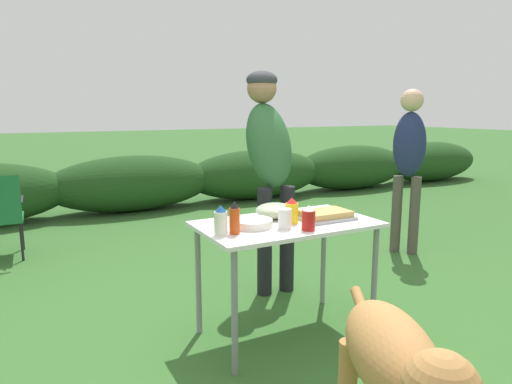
{
  "coord_description": "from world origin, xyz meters",
  "views": [
    {
      "loc": [
        -1.46,
        -2.34,
        1.43
      ],
      "look_at": [
        -0.06,
        0.29,
        0.89
      ],
      "focal_mm": 32.0,
      "sensor_mm": 36.0,
      "label": 1
    }
  ],
  "objects_px": {
    "mayo_bottle": "(221,221)",
    "plate_stack": "(252,223)",
    "food_tray": "(325,215)",
    "paper_cup_stack": "(285,219)",
    "standing_person_in_dark_puffer": "(269,153)",
    "mixing_bowl": "(275,211)",
    "dog": "(396,366)",
    "hot_sauce_bottle": "(235,218)",
    "mustard_bottle": "(292,211)",
    "ketchup_bottle": "(308,218)",
    "standing_person_with_beanie": "(409,154)",
    "folding_table": "(287,234)"
  },
  "relations": [
    {
      "from": "mayo_bottle",
      "to": "ketchup_bottle",
      "type": "bearing_deg",
      "value": -16.56
    },
    {
      "from": "plate_stack",
      "to": "standing_person_in_dark_puffer",
      "type": "distance_m",
      "value": 0.98
    },
    {
      "from": "mixing_bowl",
      "to": "mayo_bottle",
      "type": "bearing_deg",
      "value": -155.48
    },
    {
      "from": "mayo_bottle",
      "to": "plate_stack",
      "type": "bearing_deg",
      "value": 18.71
    },
    {
      "from": "mixing_bowl",
      "to": "standing_person_with_beanie",
      "type": "relative_size",
      "value": 0.16
    },
    {
      "from": "standing_person_in_dark_puffer",
      "to": "food_tray",
      "type": "bearing_deg",
      "value": -90.0
    },
    {
      "from": "food_tray",
      "to": "plate_stack",
      "type": "relative_size",
      "value": 1.4
    },
    {
      "from": "ketchup_bottle",
      "to": "standing_person_with_beanie",
      "type": "bearing_deg",
      "value": 29.76
    },
    {
      "from": "plate_stack",
      "to": "standing_person_in_dark_puffer",
      "type": "xyz_separation_m",
      "value": [
        0.54,
        0.74,
        0.33
      ]
    },
    {
      "from": "folding_table",
      "to": "plate_stack",
      "type": "xyz_separation_m",
      "value": [
        -0.24,
        0.0,
        0.1
      ]
    },
    {
      "from": "mixing_bowl",
      "to": "ketchup_bottle",
      "type": "height_order",
      "value": "ketchup_bottle"
    },
    {
      "from": "dog",
      "to": "folding_table",
      "type": "bearing_deg",
      "value": -78.03
    },
    {
      "from": "plate_stack",
      "to": "ketchup_bottle",
      "type": "bearing_deg",
      "value": -41.92
    },
    {
      "from": "food_tray",
      "to": "mixing_bowl",
      "type": "bearing_deg",
      "value": 144.22
    },
    {
      "from": "paper_cup_stack",
      "to": "standing_person_in_dark_puffer",
      "type": "height_order",
      "value": "standing_person_in_dark_puffer"
    },
    {
      "from": "plate_stack",
      "to": "dog",
      "type": "distance_m",
      "value": 1.24
    },
    {
      "from": "ketchup_bottle",
      "to": "mayo_bottle",
      "type": "bearing_deg",
      "value": 163.44
    },
    {
      "from": "paper_cup_stack",
      "to": "mayo_bottle",
      "type": "distance_m",
      "value": 0.39
    },
    {
      "from": "plate_stack",
      "to": "mustard_bottle",
      "type": "distance_m",
      "value": 0.26
    },
    {
      "from": "ketchup_bottle",
      "to": "mayo_bottle",
      "type": "relative_size",
      "value": 0.88
    },
    {
      "from": "mustard_bottle",
      "to": "dog",
      "type": "bearing_deg",
      "value": -103.25
    },
    {
      "from": "folding_table",
      "to": "food_tray",
      "type": "distance_m",
      "value": 0.28
    },
    {
      "from": "hot_sauce_bottle",
      "to": "ketchup_bottle",
      "type": "distance_m",
      "value": 0.43
    },
    {
      "from": "plate_stack",
      "to": "dog",
      "type": "xyz_separation_m",
      "value": [
        -0.02,
        -1.21,
        -0.28
      ]
    },
    {
      "from": "hot_sauce_bottle",
      "to": "dog",
      "type": "distance_m",
      "value": 1.18
    },
    {
      "from": "food_tray",
      "to": "ketchup_bottle",
      "type": "xyz_separation_m",
      "value": [
        -0.25,
        -0.17,
        0.04
      ]
    },
    {
      "from": "standing_person_with_beanie",
      "to": "dog",
      "type": "height_order",
      "value": "standing_person_with_beanie"
    },
    {
      "from": "paper_cup_stack",
      "to": "standing_person_in_dark_puffer",
      "type": "xyz_separation_m",
      "value": [
        0.39,
        0.87,
        0.3
      ]
    },
    {
      "from": "hot_sauce_bottle",
      "to": "mayo_bottle",
      "type": "distance_m",
      "value": 0.08
    },
    {
      "from": "ketchup_bottle",
      "to": "standing_person_with_beanie",
      "type": "relative_size",
      "value": 0.09
    },
    {
      "from": "paper_cup_stack",
      "to": "hot_sauce_bottle",
      "type": "height_order",
      "value": "hot_sauce_bottle"
    },
    {
      "from": "hot_sauce_bottle",
      "to": "mustard_bottle",
      "type": "xyz_separation_m",
      "value": [
        0.41,
        0.06,
        -0.01
      ]
    },
    {
      "from": "paper_cup_stack",
      "to": "mustard_bottle",
      "type": "height_order",
      "value": "mustard_bottle"
    },
    {
      "from": "folding_table",
      "to": "plate_stack",
      "type": "height_order",
      "value": "plate_stack"
    },
    {
      "from": "ketchup_bottle",
      "to": "mustard_bottle",
      "type": "bearing_deg",
      "value": 88.68
    },
    {
      "from": "hot_sauce_bottle",
      "to": "paper_cup_stack",
      "type": "bearing_deg",
      "value": -6.03
    },
    {
      "from": "mixing_bowl",
      "to": "mustard_bottle",
      "type": "bearing_deg",
      "value": -84.53
    },
    {
      "from": "mixing_bowl",
      "to": "ketchup_bottle",
      "type": "relative_size",
      "value": 1.72
    },
    {
      "from": "mustard_bottle",
      "to": "dog",
      "type": "distance_m",
      "value": 1.25
    },
    {
      "from": "folding_table",
      "to": "food_tray",
      "type": "xyz_separation_m",
      "value": [
        0.26,
        -0.05,
        0.1
      ]
    },
    {
      "from": "mixing_bowl",
      "to": "dog",
      "type": "bearing_deg",
      "value": -100.89
    },
    {
      "from": "paper_cup_stack",
      "to": "mayo_bottle",
      "type": "xyz_separation_m",
      "value": [
        -0.39,
        0.05,
        0.02
      ]
    },
    {
      "from": "hot_sauce_bottle",
      "to": "dog",
      "type": "bearing_deg",
      "value": -82.96
    },
    {
      "from": "hot_sauce_bottle",
      "to": "mustard_bottle",
      "type": "height_order",
      "value": "hot_sauce_bottle"
    },
    {
      "from": "hot_sauce_bottle",
      "to": "ketchup_bottle",
      "type": "height_order",
      "value": "hot_sauce_bottle"
    },
    {
      "from": "hot_sauce_bottle",
      "to": "mustard_bottle",
      "type": "distance_m",
      "value": 0.42
    },
    {
      "from": "mustard_bottle",
      "to": "mixing_bowl",
      "type": "bearing_deg",
      "value": 95.47
    },
    {
      "from": "hot_sauce_bottle",
      "to": "mayo_bottle",
      "type": "xyz_separation_m",
      "value": [
        -0.08,
        0.01,
        -0.01
      ]
    },
    {
      "from": "mayo_bottle",
      "to": "dog",
      "type": "distance_m",
      "value": 1.2
    },
    {
      "from": "food_tray",
      "to": "hot_sauce_bottle",
      "type": "relative_size",
      "value": 1.79
    }
  ]
}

